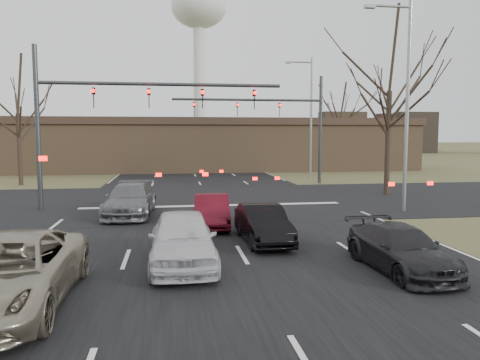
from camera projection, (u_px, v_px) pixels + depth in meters
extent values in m
plane|color=brown|center=(260.00, 287.00, 11.48)|extent=(360.00, 360.00, 0.00)
cube|color=black|center=(185.00, 159.00, 70.54)|extent=(14.00, 300.00, 0.02)
cube|color=black|center=(210.00, 200.00, 26.25)|extent=(200.00, 14.00, 0.02)
cube|color=#816345|center=(210.00, 148.00, 48.95)|extent=(42.00, 10.00, 4.60)
cube|color=#38281E|center=(210.00, 122.00, 48.69)|extent=(42.40, 10.40, 0.70)
cylinder|color=silver|center=(200.00, 85.00, 128.80)|extent=(3.20, 3.20, 34.00)
ellipsoid|color=silver|center=(199.00, 7.00, 126.73)|extent=(15.00, 15.00, 11.25)
cylinder|color=#383A3D|center=(38.00, 128.00, 22.64)|extent=(0.24, 0.24, 8.00)
cylinder|color=#383A3D|center=(162.00, 84.00, 23.30)|extent=(12.00, 0.18, 0.18)
imported|color=black|center=(94.00, 98.00, 22.89)|extent=(0.16, 0.20, 1.00)
imported|color=black|center=(149.00, 98.00, 23.28)|extent=(0.16, 0.20, 1.00)
imported|color=black|center=(202.00, 99.00, 23.67)|extent=(0.16, 0.20, 1.00)
imported|color=black|center=(254.00, 99.00, 24.05)|extent=(0.16, 0.20, 1.00)
cylinder|color=#383A3D|center=(320.00, 130.00, 35.04)|extent=(0.24, 0.24, 8.00)
cylinder|color=#383A3D|center=(248.00, 100.00, 34.02)|extent=(11.00, 0.18, 0.18)
imported|color=black|center=(280.00, 110.00, 34.44)|extent=(0.16, 0.20, 1.00)
imported|color=black|center=(237.00, 109.00, 33.98)|extent=(0.16, 0.20, 1.00)
imported|color=black|center=(194.00, 109.00, 33.52)|extent=(0.16, 0.20, 1.00)
cylinder|color=gray|center=(407.00, 107.00, 22.15)|extent=(0.18, 0.18, 10.00)
cylinder|color=gray|center=(390.00, 6.00, 21.55)|extent=(2.00, 0.12, 0.12)
cube|color=gray|center=(370.00, 7.00, 21.41)|extent=(0.50, 0.25, 0.15)
cylinder|color=gray|center=(311.00, 119.00, 38.96)|extent=(0.18, 0.18, 10.00)
cylinder|color=gray|center=(300.00, 62.00, 38.36)|extent=(2.00, 0.12, 0.12)
cube|color=gray|center=(288.00, 62.00, 38.21)|extent=(0.50, 0.25, 0.15)
cylinder|color=black|center=(388.00, 143.00, 28.53)|extent=(0.32, 0.32, 6.33)
cylinder|color=black|center=(20.00, 149.00, 33.94)|extent=(0.32, 0.32, 5.23)
cylinder|color=black|center=(339.00, 146.00, 47.88)|extent=(0.32, 0.32, 4.95)
imported|color=gray|center=(7.00, 273.00, 9.98)|extent=(2.66, 5.64, 1.56)
imported|color=silver|center=(182.00, 239.00, 13.24)|extent=(1.85, 4.58, 1.56)
imported|color=black|center=(263.00, 224.00, 16.09)|extent=(1.50, 3.95, 1.29)
imported|color=black|center=(401.00, 249.00, 12.77)|extent=(1.91, 4.29, 1.22)
imported|color=slate|center=(130.00, 200.00, 21.39)|extent=(2.34, 5.17, 1.47)
imported|color=#500B16|center=(212.00, 211.00, 18.86)|extent=(1.65, 4.02, 1.29)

